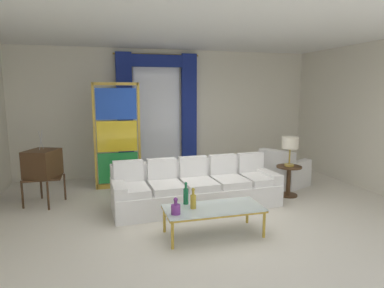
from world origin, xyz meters
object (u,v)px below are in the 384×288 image
object	(u,v)px
couch_white_long	(196,189)
stained_glass_divider	(117,138)
bottle_blue_decanter	(186,195)
round_side_table	(289,178)
armchair_white	(283,173)
coffee_table	(213,209)
table_lamp_brass	(290,144)
bottle_crystal_tall	(193,200)
vintage_tv	(42,165)
peacock_figurine	(148,181)
bottle_amber_squat	(176,208)

from	to	relation	value
couch_white_long	stained_glass_divider	size ratio (longest dim) A/B	1.34
bottle_blue_decanter	round_side_table	world-z (taller)	bottle_blue_decanter
armchair_white	couch_white_long	bearing A→B (deg)	-161.62
coffee_table	armchair_white	world-z (taller)	armchair_white
couch_white_long	coffee_table	distance (m)	1.27
round_side_table	table_lamp_brass	distance (m)	0.67
bottle_crystal_tall	round_side_table	bearing A→B (deg)	29.22
couch_white_long	bottle_crystal_tall	size ratio (longest dim) A/B	9.99
bottle_crystal_tall	vintage_tv	xyz separation A→B (m)	(-2.22, 2.04, 0.20)
vintage_tv	peacock_figurine	xyz separation A→B (m)	(1.91, 0.25, -0.51)
vintage_tv	stained_glass_divider	size ratio (longest dim) A/B	0.61
couch_white_long	vintage_tv	xyz separation A→B (m)	(-2.62, 0.80, 0.42)
coffee_table	peacock_figurine	xyz separation A→B (m)	(-0.60, 2.31, -0.16)
bottle_amber_squat	vintage_tv	bearing A→B (deg)	131.59
bottle_blue_decanter	round_side_table	bearing A→B (deg)	24.69
coffee_table	peacock_figurine	bearing A→B (deg)	104.63
bottle_amber_squat	armchair_white	size ratio (longest dim) A/B	0.21
peacock_figurine	vintage_tv	bearing A→B (deg)	-172.55
coffee_table	vintage_tv	bearing A→B (deg)	140.57
table_lamp_brass	bottle_blue_decanter	bearing A→B (deg)	-155.31
bottle_amber_squat	round_side_table	bearing A→B (deg)	29.08
couch_white_long	coffee_table	bearing A→B (deg)	-94.76
bottle_blue_decanter	bottle_amber_squat	distance (m)	0.43
bottle_amber_squat	armchair_white	world-z (taller)	armchair_white
coffee_table	stained_glass_divider	size ratio (longest dim) A/B	0.63
stained_glass_divider	round_side_table	size ratio (longest dim) A/B	3.70
coffee_table	bottle_blue_decanter	distance (m)	0.45
couch_white_long	peacock_figurine	size ratio (longest dim) A/B	4.92
armchair_white	peacock_figurine	xyz separation A→B (m)	(-2.88, 0.33, -0.07)
vintage_tv	round_side_table	world-z (taller)	vintage_tv
bottle_blue_decanter	coffee_table	bearing A→B (deg)	-34.43
peacock_figurine	armchair_white	bearing A→B (deg)	-6.60
vintage_tv	table_lamp_brass	world-z (taller)	vintage_tv
round_side_table	coffee_table	bearing A→B (deg)	-146.76
vintage_tv	armchair_white	xyz separation A→B (m)	(4.79, -0.08, -0.44)
bottle_blue_decanter	stained_glass_divider	xyz separation A→B (m)	(-0.81, 2.52, 0.52)
vintage_tv	table_lamp_brass	xyz separation A→B (m)	(4.51, -0.76, 0.30)
bottle_crystal_tall	peacock_figurine	distance (m)	2.33
armchair_white	round_side_table	size ratio (longest dim) A/B	1.81
bottle_crystal_tall	bottle_amber_squat	distance (m)	0.32
bottle_blue_decanter	peacock_figurine	world-z (taller)	bottle_blue_decanter
bottle_amber_squat	round_side_table	xyz separation A→B (m)	(2.57, 1.43, -0.13)
bottle_blue_decanter	round_side_table	distance (m)	2.58
table_lamp_brass	peacock_figurine	bearing A→B (deg)	158.88
coffee_table	stained_glass_divider	bearing A→B (deg)	112.72
couch_white_long	bottle_crystal_tall	bearing A→B (deg)	-107.76
bottle_amber_squat	stained_glass_divider	size ratio (longest dim) A/B	0.10
bottle_amber_squat	peacock_figurine	world-z (taller)	bottle_amber_squat
stained_glass_divider	table_lamp_brass	distance (m)	3.47
couch_white_long	round_side_table	bearing A→B (deg)	1.49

